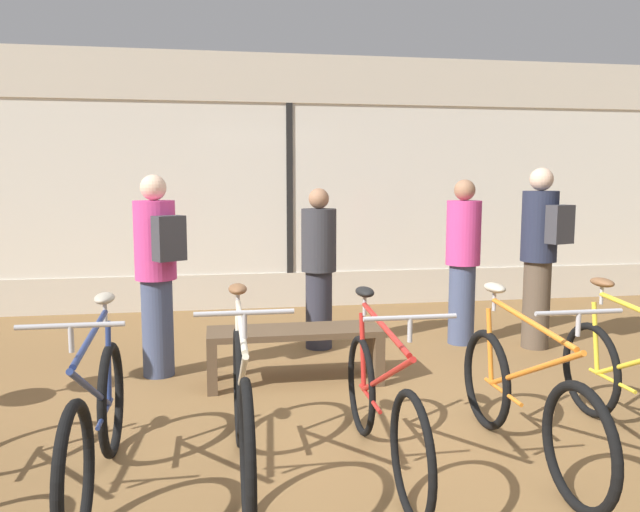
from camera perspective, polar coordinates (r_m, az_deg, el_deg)
ground_plane at (r=4.18m, az=4.44°, el=-16.23°), size 24.00×24.00×0.00m
shop_back_wall at (r=8.00m, az=-2.82°, el=6.93°), size 12.00×0.08×3.20m
bicycle_left at (r=3.56m, az=-19.80°, el=-14.31°), size 0.46×1.68×1.02m
bicycle_center_left at (r=3.52m, az=-7.13°, el=-13.77°), size 0.46×1.74×1.05m
bicycle_center at (r=3.66m, az=5.66°, el=-13.43°), size 0.46×1.70×1.00m
bicycle_center_right at (r=3.91m, az=18.21°, el=-12.45°), size 0.46×1.74×1.01m
bicycle_right at (r=4.40m, az=27.19°, el=-10.66°), size 0.46×1.72×1.01m
display_bench at (r=5.09m, az=-2.35°, el=-7.54°), size 1.40×0.44×0.45m
customer_near_rack at (r=6.05m, az=-0.11°, el=-0.89°), size 0.43×0.43×1.56m
customer_by_window at (r=6.37m, az=12.93°, el=-0.24°), size 0.46×0.46×1.65m
customer_mid_floor at (r=6.39m, az=19.47°, el=0.36°), size 0.43×0.55×1.76m
customer_near_bench at (r=5.34m, az=-14.68°, el=-1.16°), size 0.50×0.56×1.69m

